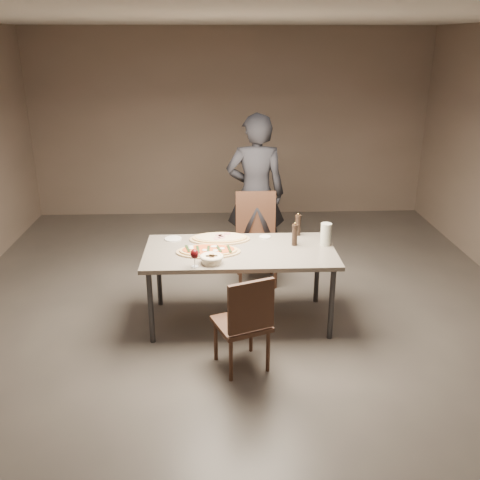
{
  "coord_description": "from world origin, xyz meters",
  "views": [
    {
      "loc": [
        -0.2,
        -4.68,
        2.62
      ],
      "look_at": [
        0.0,
        0.0,
        0.85
      ],
      "focal_mm": 40.0,
      "sensor_mm": 36.0,
      "label": 1
    }
  ],
  "objects_px": {
    "dining_table": "(240,255)",
    "bread_basket": "(212,258)",
    "ham_pizza": "(220,238)",
    "pepper_mill_left": "(298,225)",
    "zucchini_pizza": "(208,251)",
    "carafe": "(326,234)",
    "chair_far": "(256,232)",
    "chair_near": "(246,319)",
    "diner": "(256,194)"
  },
  "relations": [
    {
      "from": "dining_table",
      "to": "pepper_mill_left",
      "type": "xyz_separation_m",
      "value": [
        0.6,
        0.38,
        0.17
      ]
    },
    {
      "from": "ham_pizza",
      "to": "chair_near",
      "type": "distance_m",
      "value": 1.18
    },
    {
      "from": "zucchini_pizza",
      "to": "pepper_mill_left",
      "type": "bearing_deg",
      "value": 26.5
    },
    {
      "from": "dining_table",
      "to": "pepper_mill_left",
      "type": "relative_size",
      "value": 7.67
    },
    {
      "from": "zucchini_pizza",
      "to": "ham_pizza",
      "type": "distance_m",
      "value": 0.35
    },
    {
      "from": "dining_table",
      "to": "bread_basket",
      "type": "height_order",
      "value": "bread_basket"
    },
    {
      "from": "bread_basket",
      "to": "pepper_mill_left",
      "type": "relative_size",
      "value": 0.9
    },
    {
      "from": "ham_pizza",
      "to": "chair_near",
      "type": "xyz_separation_m",
      "value": [
        0.2,
        -1.13,
        -0.28
      ]
    },
    {
      "from": "dining_table",
      "to": "zucchini_pizza",
      "type": "height_order",
      "value": "zucchini_pizza"
    },
    {
      "from": "dining_table",
      "to": "diner",
      "type": "height_order",
      "value": "diner"
    },
    {
      "from": "pepper_mill_left",
      "to": "chair_far",
      "type": "bearing_deg",
      "value": 120.98
    },
    {
      "from": "dining_table",
      "to": "pepper_mill_left",
      "type": "bearing_deg",
      "value": 32.31
    },
    {
      "from": "diner",
      "to": "ham_pizza",
      "type": "bearing_deg",
      "value": 68.3
    },
    {
      "from": "pepper_mill_left",
      "to": "diner",
      "type": "bearing_deg",
      "value": 111.98
    },
    {
      "from": "ham_pizza",
      "to": "chair_near",
      "type": "bearing_deg",
      "value": -55.15
    },
    {
      "from": "chair_far",
      "to": "diner",
      "type": "xyz_separation_m",
      "value": [
        0.01,
        0.28,
        0.37
      ]
    },
    {
      "from": "zucchini_pizza",
      "to": "pepper_mill_left",
      "type": "height_order",
      "value": "pepper_mill_left"
    },
    {
      "from": "bread_basket",
      "to": "carafe",
      "type": "height_order",
      "value": "carafe"
    },
    {
      "from": "dining_table",
      "to": "ham_pizza",
      "type": "xyz_separation_m",
      "value": [
        -0.19,
        0.28,
        0.07
      ]
    },
    {
      "from": "ham_pizza",
      "to": "pepper_mill_left",
      "type": "xyz_separation_m",
      "value": [
        0.79,
        0.1,
        0.1
      ]
    },
    {
      "from": "carafe",
      "to": "chair_near",
      "type": "relative_size",
      "value": 0.25
    },
    {
      "from": "dining_table",
      "to": "bread_basket",
      "type": "distance_m",
      "value": 0.42
    },
    {
      "from": "pepper_mill_left",
      "to": "chair_near",
      "type": "height_order",
      "value": "pepper_mill_left"
    },
    {
      "from": "ham_pizza",
      "to": "chair_near",
      "type": "height_order",
      "value": "chair_near"
    },
    {
      "from": "zucchini_pizza",
      "to": "carafe",
      "type": "xyz_separation_m",
      "value": [
        1.13,
        0.15,
        0.09
      ]
    },
    {
      "from": "zucchini_pizza",
      "to": "carafe",
      "type": "height_order",
      "value": "carafe"
    },
    {
      "from": "zucchini_pizza",
      "to": "diner",
      "type": "bearing_deg",
      "value": 69.08
    },
    {
      "from": "carafe",
      "to": "diner",
      "type": "distance_m",
      "value": 1.33
    },
    {
      "from": "zucchini_pizza",
      "to": "chair_near",
      "type": "bearing_deg",
      "value": -68.26
    },
    {
      "from": "dining_table",
      "to": "chair_near",
      "type": "relative_size",
      "value": 2.08
    },
    {
      "from": "dining_table",
      "to": "pepper_mill_left",
      "type": "height_order",
      "value": "pepper_mill_left"
    },
    {
      "from": "bread_basket",
      "to": "zucchini_pizza",
      "type": "bearing_deg",
      "value": 97.49
    },
    {
      "from": "dining_table",
      "to": "diner",
      "type": "bearing_deg",
      "value": 79.55
    },
    {
      "from": "pepper_mill_left",
      "to": "chair_near",
      "type": "relative_size",
      "value": 0.27
    },
    {
      "from": "dining_table",
      "to": "bread_basket",
      "type": "xyz_separation_m",
      "value": [
        -0.26,
        -0.3,
        0.1
      ]
    },
    {
      "from": "zucchini_pizza",
      "to": "chair_far",
      "type": "xyz_separation_m",
      "value": [
        0.52,
        1.05,
        -0.2
      ]
    },
    {
      "from": "ham_pizza",
      "to": "chair_far",
      "type": "bearing_deg",
      "value": 85.0
    },
    {
      "from": "carafe",
      "to": "diner",
      "type": "xyz_separation_m",
      "value": [
        -0.59,
        1.18,
        0.07
      ]
    },
    {
      "from": "pepper_mill_left",
      "to": "carafe",
      "type": "bearing_deg",
      "value": -50.88
    },
    {
      "from": "bread_basket",
      "to": "chair_far",
      "type": "distance_m",
      "value": 1.41
    },
    {
      "from": "ham_pizza",
      "to": "bread_basket",
      "type": "relative_size",
      "value": 2.85
    },
    {
      "from": "ham_pizza",
      "to": "dining_table",
      "type": "bearing_deg",
      "value": -31.02
    },
    {
      "from": "zucchini_pizza",
      "to": "bread_basket",
      "type": "height_order",
      "value": "bread_basket"
    },
    {
      "from": "pepper_mill_left",
      "to": "chair_near",
      "type": "distance_m",
      "value": 1.42
    },
    {
      "from": "chair_far",
      "to": "pepper_mill_left",
      "type": "bearing_deg",
      "value": 120.65
    },
    {
      "from": "carafe",
      "to": "diner",
      "type": "height_order",
      "value": "diner"
    },
    {
      "from": "zucchini_pizza",
      "to": "dining_table",
      "type": "bearing_deg",
      "value": 10.46
    },
    {
      "from": "chair_near",
      "to": "zucchini_pizza",
      "type": "bearing_deg",
      "value": 89.36
    },
    {
      "from": "zucchini_pizza",
      "to": "pepper_mill_left",
      "type": "relative_size",
      "value": 2.56
    },
    {
      "from": "chair_far",
      "to": "ham_pizza",
      "type": "bearing_deg",
      "value": 59.68
    }
  ]
}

